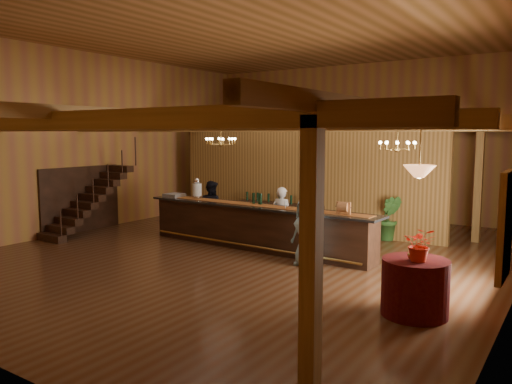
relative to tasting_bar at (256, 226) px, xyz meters
The scene contains 28 objects.
floor 0.75m from the tasting_bar, 68.71° to the right, with size 14.00×14.00×0.00m, color #442413.
ceiling 4.94m from the tasting_bar, 68.71° to the right, with size 14.00×14.00×0.00m, color #A96D3D.
wall_back 6.91m from the tasting_bar, 88.48° to the left, with size 12.00×0.10×5.50m, color olive.
wall_left 6.23m from the tasting_bar, behind, with size 0.10×14.00×5.50m, color olive.
beam_grid 2.66m from the tasting_bar, 19.54° to the left, with size 11.90×13.90×0.39m.
support_posts 1.40m from the tasting_bar, 79.60° to the right, with size 9.20×10.20×3.20m.
partition_wall 3.22m from the tasting_bar, 96.10° to the left, with size 9.00×0.18×3.10m, color olive.
window_right_front 6.53m from the tasting_bar, 18.47° to the right, with size 0.12×1.05×1.75m, color white.
staircase 5.42m from the tasting_bar, 167.34° to the right, with size 1.00×2.80×2.00m.
backroom_boxes 5.06m from the tasting_bar, 91.35° to the left, with size 4.10×0.60×1.10m.
tasting_bar is the anchor object (origin of this frame).
beverage_dispenser 2.30m from the tasting_bar, behind, with size 0.26×0.26×0.60m.
glass_rack_tray 3.01m from the tasting_bar, behind, with size 0.50×0.50×0.10m, color gray.
raffle_drum 2.64m from the tasting_bar, ahead, with size 0.34×0.24×0.30m.
bar_bottle_0 0.75m from the tasting_bar, 140.80° to the left, with size 0.07×0.07×0.30m, color black.
bar_bottle_1 0.73m from the tasting_bar, 79.33° to the left, with size 0.07×0.07×0.30m, color black.
bar_bottle_2 0.73m from the tasting_bar, 65.11° to the left, with size 0.07×0.07×0.30m, color black.
backbar_shelf 2.88m from the tasting_bar, 108.44° to the left, with size 2.91×0.45×0.82m, color #381E13.
round_table 5.53m from the tasting_bar, 27.98° to the right, with size 1.09×1.09×0.95m, color #4B0F07.
chandelier_left 2.49m from the tasting_bar, behind, with size 0.80×0.80×0.54m.
chandelier_right 4.24m from the tasting_bar, ahead, with size 0.80×0.80×0.60m.
pendant_lamp 5.82m from the tasting_bar, 27.98° to the right, with size 0.52×0.52×0.90m.
bartender 0.79m from the tasting_bar, 58.47° to the left, with size 0.58×0.38×1.60m, color silver.
staff_second 2.15m from the tasting_bar, 161.44° to the left, with size 0.79×0.62×1.63m, color black.
guest 2.06m from the tasting_bar, 22.97° to the right, with size 0.75×0.49×1.54m, color #91C8E4.
floor_plant 3.90m from the tasting_bar, 48.38° to the left, with size 0.70×0.57×1.28m, color #244C1B.
table_flowers 5.69m from the tasting_bar, 28.44° to the right, with size 0.51×0.44×0.56m, color red.
table_vase 5.57m from the tasting_bar, 28.62° to the right, with size 0.17×0.17×0.33m, color #B18942.
Camera 1 is at (6.95, -10.28, 3.00)m, focal length 35.00 mm.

